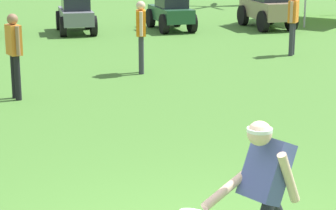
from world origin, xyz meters
name	(u,v)px	position (x,y,z in m)	size (l,w,h in m)	color
frisbee_thrower	(266,188)	(0.56, -0.39, 0.80)	(1.09, 0.56, 1.42)	#23232D
teammate_near_sideline	(293,18)	(4.81, 9.92, 0.94)	(0.36, 0.45, 1.56)	#33333D
teammate_midfield	(14,48)	(-1.79, 6.55, 0.94)	(0.31, 0.48, 1.56)	black
teammate_deep	(141,30)	(0.79, 8.43, 0.94)	(0.24, 0.50, 1.56)	#33333D
parked_car_slot_c	(76,14)	(-0.27, 14.87, 0.56)	(1.17, 2.24, 1.10)	slate
parked_car_slot_d	(171,12)	(2.71, 14.94, 0.56)	(1.31, 2.28, 1.10)	#235133
parked_car_slot_e	(266,5)	(5.84, 14.87, 0.72)	(1.32, 2.47, 1.34)	#998466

